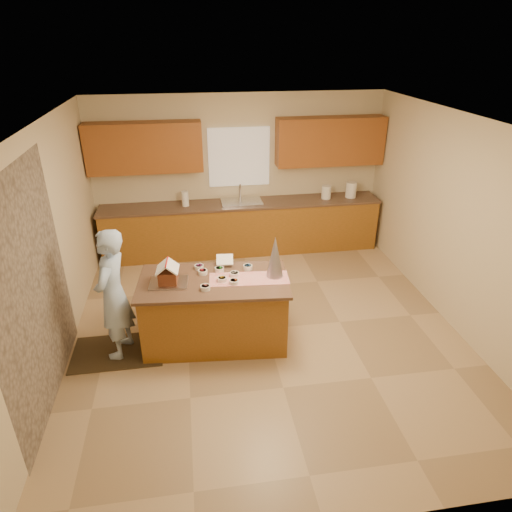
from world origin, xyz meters
The scene contains 28 objects.
floor centered at (0.00, 0.00, 0.00)m, with size 5.50×5.50×0.00m, color tan.
ceiling centered at (0.00, 0.00, 2.70)m, with size 5.50×5.50×0.00m, color silver.
wall_back centered at (0.00, 2.75, 1.35)m, with size 5.50×5.50×0.00m, color beige.
wall_front centered at (0.00, -2.75, 1.35)m, with size 5.50×5.50×0.00m, color beige.
wall_left centered at (-2.50, 0.00, 1.35)m, with size 5.50×5.50×0.00m, color beige.
wall_right centered at (2.50, 0.00, 1.35)m, with size 5.50×5.50×0.00m, color beige.
stone_accent centered at (-2.48, -0.80, 1.25)m, with size 2.50×2.50×0.00m, color gray.
window_curtain centered at (0.00, 2.72, 1.65)m, with size 1.05×0.03×1.00m, color white.
back_counter_base centered at (0.00, 2.45, 0.44)m, with size 4.80×0.60×0.88m, color #92521E.
back_counter_top centered at (0.00, 2.45, 0.90)m, with size 4.85×0.63×0.04m, color brown.
upper_cabinet_left centered at (-1.55, 2.57, 1.90)m, with size 1.85×0.35×0.80m, color #94521F.
upper_cabinet_right centered at (1.55, 2.57, 1.90)m, with size 1.85×0.35×0.80m, color #94521F.
sink centered at (0.00, 2.45, 0.89)m, with size 0.70×0.45×0.12m, color silver.
faucet centered at (0.00, 2.63, 1.06)m, with size 0.03×0.03×0.28m, color silver.
island_base centered at (-0.67, -0.14, 0.42)m, with size 1.73×0.87×0.85m, color #92521E.
island_top centered at (-0.67, -0.14, 0.87)m, with size 1.81×0.94×0.04m, color brown.
table_runner centered at (-0.24, -0.17, 0.89)m, with size 0.96×0.35×0.01m, color #BA0D14.
baking_tray centered at (-1.21, -0.14, 0.90)m, with size 0.44×0.33×0.02m, color silver.
cookbook centered at (-0.50, 0.22, 0.97)m, with size 0.21×0.02×0.17m, color white.
tinsel_tree centered at (0.08, -0.15, 1.15)m, with size 0.21×0.21×0.53m, color #B4B3C0.
rug centered at (-1.90, -0.20, 0.01)m, with size 1.10×0.72×0.01m, color black.
boy centered at (-1.85, -0.20, 0.83)m, with size 0.59×0.39×1.63m, color #ACCBF4.
canister_a centered at (1.51, 2.45, 1.04)m, with size 0.17×0.17×0.23m, color white.
canister_b centered at (1.96, 2.45, 1.06)m, with size 0.19×0.19×0.27m, color white.
canister_c centered at (1.96, 2.45, 1.03)m, with size 0.15×0.15×0.21m, color white.
paper_towel centered at (-0.96, 2.45, 1.05)m, with size 0.12×0.12×0.25m, color white.
gingerbread_house centered at (-1.21, -0.14, 1.01)m, with size 0.28×0.29×0.27m.
candy_bowls centered at (-0.58, -0.06, 0.91)m, with size 0.72×0.64×0.05m.
Camera 1 is at (-0.90, -4.93, 3.57)m, focal length 31.80 mm.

